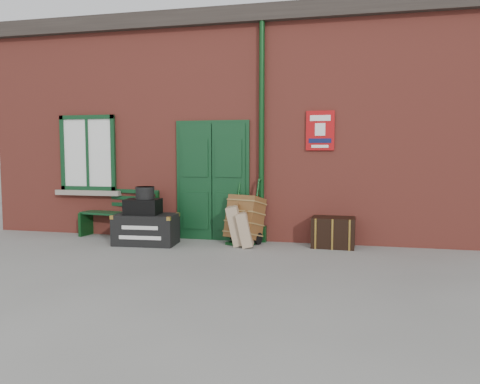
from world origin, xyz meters
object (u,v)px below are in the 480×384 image
(bench, at_px, (121,212))
(porter_trolley, at_px, (245,219))
(houdini_trunk, at_px, (146,229))
(dark_trunk, at_px, (333,232))

(bench, relative_size, porter_trolley, 1.38)
(porter_trolley, bearing_deg, bench, -162.55)
(bench, height_order, houdini_trunk, bench)
(bench, bearing_deg, porter_trolley, 6.10)
(houdini_trunk, distance_m, dark_trunk, 3.35)
(houdini_trunk, xyz_separation_m, dark_trunk, (3.31, 0.50, -0.01))
(dark_trunk, bearing_deg, houdini_trunk, -169.11)
(bench, xyz_separation_m, dark_trunk, (4.11, -0.08, -0.22))
(houdini_trunk, bearing_deg, porter_trolley, 11.71)
(dark_trunk, bearing_deg, bench, -178.81)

